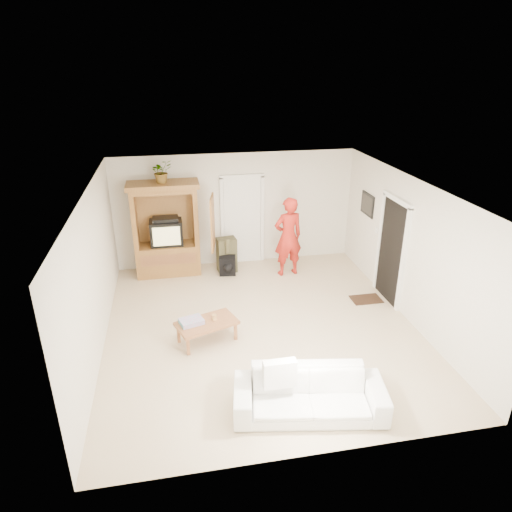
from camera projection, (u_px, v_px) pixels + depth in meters
The scene contains 19 objects.
floor at pixel (261, 327), 8.32m from camera, with size 6.00×6.00×0.00m, color tan.
ceiling at pixel (262, 188), 7.29m from camera, with size 6.00×6.00×0.00m, color white.
wall_back at pixel (236, 210), 10.51m from camera, with size 5.50×5.50×0.00m, color silver.
wall_front at pixel (314, 369), 5.10m from camera, with size 5.50×5.50×0.00m, color silver.
wall_left at pixel (94, 275), 7.33m from camera, with size 6.00×6.00×0.00m, color silver.
wall_right at pixel (410, 250), 8.27m from camera, with size 6.00×6.00×0.00m, color silver.
armoire at pixel (168, 235), 10.09m from camera, with size 1.82×1.14×2.10m.
door_back at pixel (242, 221), 10.62m from camera, with size 0.85×0.05×2.04m, color white.
doorway_right at pixel (391, 252), 8.92m from camera, with size 0.05×0.90×2.04m, color black.
framed_picture at pixel (368, 204), 9.86m from camera, with size 0.03×0.60×0.48m, color black.
doormat at pixel (366, 299), 9.25m from camera, with size 0.60×0.40×0.02m, color #382316.
plant at pixel (161, 171), 9.49m from camera, with size 0.43×0.37×0.48m, color #4C7238.
man at pixel (288, 237), 10.03m from camera, with size 0.65×0.43×1.79m, color #AC2016.
sofa at pixel (309, 394), 6.20m from camera, with size 2.06×0.80×0.60m, color white.
coffee_table at pixel (207, 324), 7.78m from camera, with size 1.14×0.86×0.38m.
towel at pixel (191, 321), 7.70m from camera, with size 0.38×0.28×0.08m, color #EB4E86.
candle at pixel (214, 317), 7.80m from camera, with size 0.08×0.08×0.10m, color tan.
backpack_black at pixel (227, 266), 10.22m from camera, with size 0.36×0.21×0.45m, color black, non-canonical shape.
backpack_olive at pixel (227, 255), 10.36m from camera, with size 0.42×0.31×0.80m, color #47442B, non-canonical shape.
Camera 1 is at (-1.42, -6.98, 4.48)m, focal length 32.00 mm.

